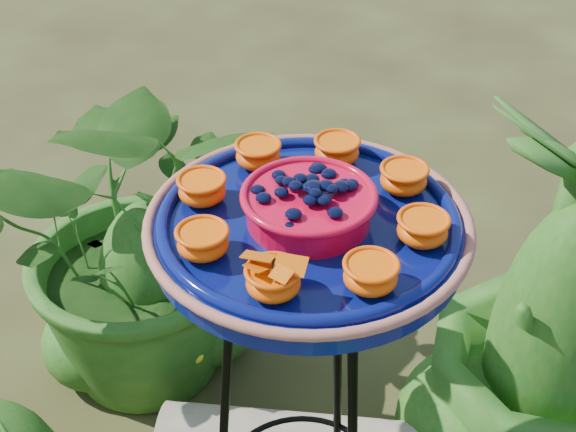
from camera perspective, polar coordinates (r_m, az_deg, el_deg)
The scene contains 4 objects.
tripod_stand at distance 1.48m, azimuth 1.21°, elevation -13.14°, with size 0.37×0.38×0.93m.
feeder_dish at distance 1.20m, azimuth 1.46°, elevation -0.40°, with size 0.51×0.51×0.11m.
shrub_back_left at distance 2.04m, azimuth -10.01°, elevation -0.89°, with size 0.84×0.73×0.94m, color #1C4F15.
shrub_back_right at distance 1.83m, azimuth 18.76°, elevation -7.03°, with size 0.55×0.55×0.97m, color #1C4F15.
Camera 1 is at (0.43, -0.84, 1.69)m, focal length 50.00 mm.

